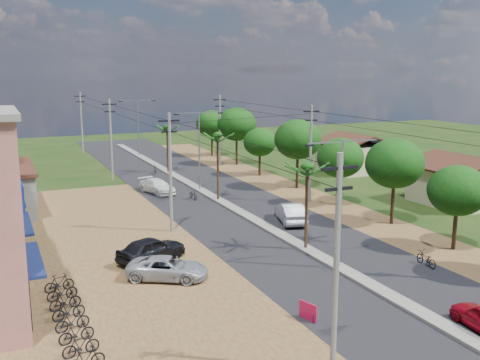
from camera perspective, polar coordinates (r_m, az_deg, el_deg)
The scene contains 35 objects.
ground at distance 35.57m, azimuth 9.98°, elevation -8.86°, with size 160.00×160.00×0.00m, color black.
road at distance 48.13m, azimuth -0.02°, elevation -3.36°, with size 12.00×110.00×0.04m, color black.
median at distance 50.79m, azimuth -1.40°, elevation -2.51°, with size 1.00×90.00×0.18m, color #605E56.
dirt_lot_west at distance 37.76m, azimuth -16.89°, elevation -7.97°, with size 18.00×46.00×0.04m, color #52301C.
dirt_shoulder_east at distance 52.07m, azimuth 8.56°, elevation -2.37°, with size 5.00×90.00×0.03m, color #52301C.
house_east_near at distance 54.98m, azimuth 21.65°, elevation 0.21°, with size 7.60×7.50×4.60m.
house_east_far at distance 69.13m, azimuth 11.59°, elevation 2.86°, with size 7.60×7.50×4.60m.
tree_east_b at distance 40.28m, azimuth 21.24°, elevation -1.02°, with size 4.00×4.00×5.83m.
tree_east_c at distance 45.48m, azimuth 15.44°, elevation 1.62°, with size 4.60×4.60×6.83m.
tree_east_d at distance 50.91m, azimuth 10.16°, elevation 2.23°, with size 4.20×4.20×6.13m.
tree_east_e at distance 57.63m, azimuth 5.89°, elevation 4.12°, with size 4.80×4.80×7.14m.
tree_east_f at distance 64.61m, azimuth 2.02°, elevation 3.85°, with size 3.80×3.80×5.52m.
tree_east_g at distance 71.92m, azimuth -0.35°, elevation 5.68°, with size 5.00×5.00×7.38m.
tree_east_h at distance 79.23m, azimuth -2.89°, elevation 5.74°, with size 4.40×4.40×6.52m.
palm_median_near at distance 37.40m, azimuth 6.86°, elevation 1.00°, with size 2.00×2.00×6.15m.
palm_median_mid at distance 51.58m, azimuth -2.29°, elevation 4.26°, with size 2.00×2.00×6.55m.
palm_median_far at distance 66.68m, azimuth -7.42°, elevation 5.18°, with size 2.00×2.00×5.85m.
streetlight_near at distance 34.24m, azimuth 10.25°, elevation -1.31°, with size 5.10×0.18×8.00m.
streetlight_mid at distance 56.36m, azimuth -4.17°, elevation 3.68°, with size 5.10×0.18×8.00m.
streetlight_far at distance 80.18m, azimuth -10.31°, elevation 5.74°, with size 5.10×0.18×8.00m.
utility_pole_w_a at distance 22.47m, azimuth 9.76°, elevation -7.99°, with size 1.60×0.24×9.00m.
utility_pole_w_b at distance 41.98m, azimuth -7.10°, elevation 1.02°, with size 1.60×0.24×9.00m.
utility_pole_w_c at distance 63.14m, azimuth -12.98°, elevation 4.20°, with size 1.60×0.24×9.00m.
utility_pole_w_d at distance 83.75m, azimuth -15.81°, elevation 5.70°, with size 1.60×0.24×9.00m.
utility_pole_e_b at distance 51.50m, azimuth 7.18°, elevation 2.89°, with size 1.60×0.24×9.00m.
utility_pole_e_c at distance 71.08m, azimuth -2.05°, elevation 5.22°, with size 1.60×0.24×9.00m.
car_silver_mid at distance 45.18m, azimuth 5.13°, elevation -3.34°, with size 1.71×4.90×1.62m, color #A1A5A9.
car_white_far at distance 56.26m, azimuth -8.42°, elevation -0.67°, with size 1.90×4.68×1.36m, color silver.
car_parked_silver at distance 33.39m, azimuth -7.36°, elevation -8.94°, with size 2.17×4.70×1.30m, color #A1A5A9.
car_parked_dark at distance 36.49m, azimuth -9.00°, elevation -7.00°, with size 1.87×4.66×1.59m, color black.
moto_rider_east at distance 37.13m, azimuth 18.38°, elevation -7.65°, with size 0.62×1.78×0.94m, color black.
moto_rider_west_a at distance 53.17m, azimuth -4.78°, elevation -1.52°, with size 0.61×1.74×0.92m, color black.
moto_rider_west_b at distance 66.65m, azimuth -8.63°, elevation 1.03°, with size 0.49×1.75×1.05m, color black.
roadside_sign at distance 28.32m, azimuth 6.91°, elevation -13.14°, with size 0.39×1.08×0.92m.
parked_scooter_row at distance 28.22m, azimuth -16.67°, elevation -13.54°, with size 1.73×11.21×1.00m.
Camera 1 is at (-18.97, -27.57, 12.05)m, focal length 42.00 mm.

